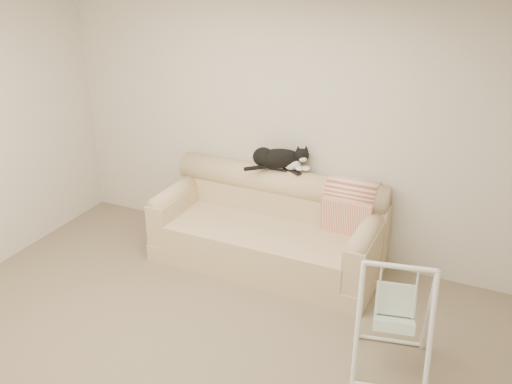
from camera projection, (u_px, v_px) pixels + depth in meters
ground_plane at (194, 361)px, 4.38m from camera, size 5.00×5.00×0.00m
room_shell at (184, 179)px, 3.75m from camera, size 5.04×4.04×2.60m
sofa at (269, 229)px, 5.60m from camera, size 2.20×0.93×0.90m
remote_a at (278, 169)px, 5.56m from camera, size 0.18×0.06×0.03m
remote_b at (294, 171)px, 5.50m from camera, size 0.17×0.12×0.02m
tuxedo_cat at (279, 158)px, 5.52m from camera, size 0.60×0.44×0.25m
throw_blanket at (352, 199)px, 5.35m from camera, size 0.47×0.38×0.58m
baby_swing at (394, 316)px, 4.17m from camera, size 0.65×0.68×0.90m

